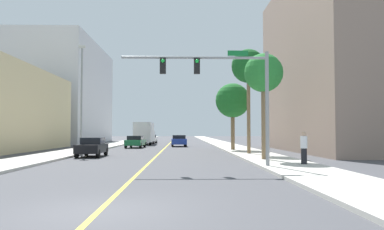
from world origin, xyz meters
name	(u,v)px	position (x,y,z in m)	size (l,w,h in m)	color
ground	(167,146)	(0.00, 42.00, 0.00)	(192.00, 192.00, 0.00)	#47474C
sidewalk_left	(108,145)	(-7.92, 42.00, 0.07)	(3.52, 168.00, 0.15)	beige
sidewalk_right	(226,145)	(7.92, 42.00, 0.07)	(3.52, 168.00, 0.15)	beige
lane_marking_center	(167,146)	(0.00, 42.00, 0.00)	(0.16, 144.00, 0.01)	yellow
building_left_far	(50,94)	(-20.88, 56.38, 8.40)	(16.82, 25.83, 16.81)	silver
building_right_near	(359,63)	(19.54, 27.49, 8.70)	(14.15, 22.67, 17.41)	gray
traffic_signal_mast	(224,82)	(4.24, 10.61, 4.59)	(7.84, 0.36, 6.12)	gray
street_lamp	(82,94)	(-6.66, 23.43, 5.21)	(0.56, 0.28, 9.25)	gray
palm_near	(264,75)	(7.37, 15.20, 5.68)	(2.54, 2.54, 6.91)	brown
palm_mid	(248,67)	(7.50, 21.60, 7.25)	(2.79, 2.79, 8.60)	brown
palm_far	(233,101)	(7.04, 28.02, 4.97)	(3.41, 3.41, 6.57)	brown
car_blue	(179,141)	(1.60, 39.35, 0.76)	(2.04, 4.29, 1.46)	#1E389E
car_black	(92,147)	(-4.90, 20.09, 0.75)	(1.78, 3.96, 1.47)	black
car_green	(136,141)	(-3.49, 35.69, 0.75)	(2.08, 4.46, 1.42)	#196638
car_white	(151,139)	(-3.12, 53.69, 0.73)	(1.97, 4.08, 1.38)	white
delivery_truck	(145,133)	(-3.47, 46.10, 1.70)	(2.44, 8.59, 3.21)	silver
pedestrian	(304,148)	(8.77, 11.46, 1.04)	(0.38, 0.38, 1.78)	black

